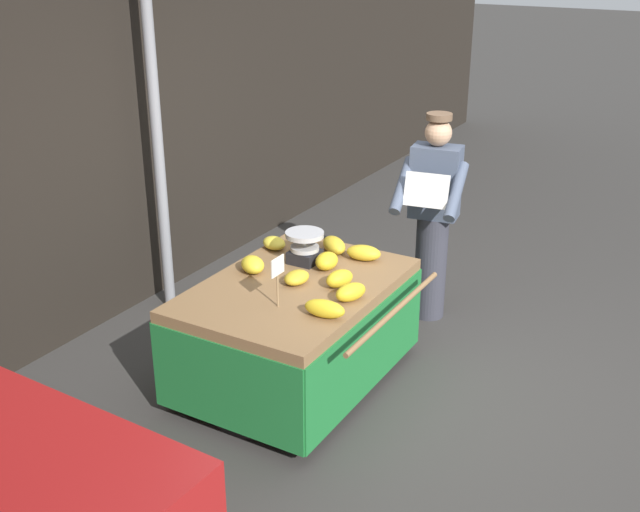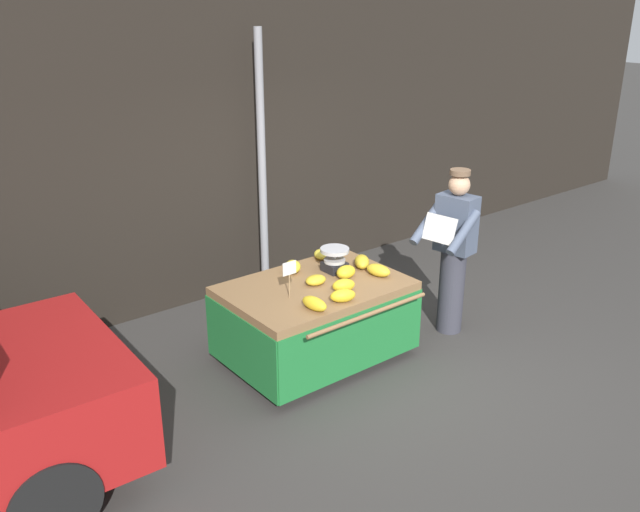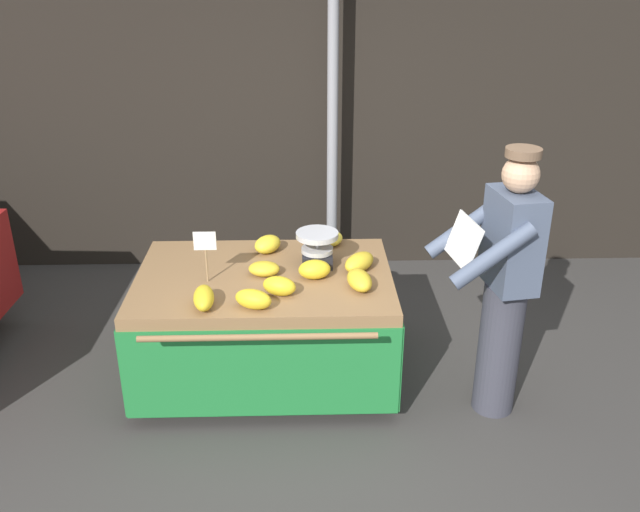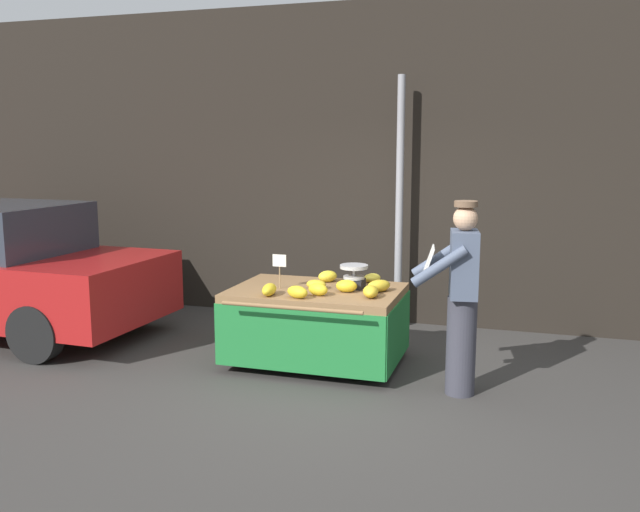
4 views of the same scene
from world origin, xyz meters
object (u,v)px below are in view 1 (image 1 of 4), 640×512
(street_pole, at_px, (157,137))
(banana_bunch_0, at_px, (327,261))
(weighing_scale, at_px, (305,247))
(banana_cart, at_px, (296,310))
(banana_bunch_4, at_px, (325,309))
(banana_bunch_7, at_px, (351,292))
(banana_bunch_6, at_px, (297,278))
(banana_bunch_8, at_px, (334,245))
(price_sign, at_px, (278,271))
(banana_bunch_3, at_px, (274,243))
(banana_bunch_2, at_px, (253,265))
(banana_bunch_1, at_px, (340,279))
(banana_bunch_5, at_px, (364,253))
(vendor_person, at_px, (433,218))

(street_pole, bearing_deg, banana_bunch_0, -96.42)
(weighing_scale, bearing_deg, banana_cart, -158.53)
(banana_cart, distance_m, banana_bunch_4, 0.60)
(banana_bunch_7, bearing_deg, banana_bunch_4, 174.68)
(weighing_scale, relative_size, banana_bunch_6, 1.39)
(banana_bunch_7, height_order, banana_bunch_8, same)
(price_sign, height_order, banana_bunch_8, price_sign)
(banana_bunch_3, bearing_deg, banana_cart, -134.03)
(banana_bunch_2, bearing_deg, banana_bunch_1, -81.37)
(banana_bunch_5, bearing_deg, banana_bunch_7, -159.84)
(banana_bunch_2, relative_size, banana_bunch_3, 1.04)
(vendor_person, bearing_deg, banana_bunch_4, -179.31)
(banana_bunch_1, height_order, banana_bunch_3, banana_bunch_1)
(banana_bunch_5, relative_size, banana_bunch_8, 0.98)
(price_sign, xyz_separation_m, banana_bunch_4, (0.02, -0.33, -0.19))
(weighing_scale, xyz_separation_m, vendor_person, (1.10, -0.54, -0.02))
(banana_cart, distance_m, banana_bunch_6, 0.25)
(price_sign, bearing_deg, banana_cart, 14.38)
(weighing_scale, distance_m, banana_bunch_4, 0.88)
(banana_bunch_4, height_order, banana_bunch_7, banana_bunch_7)
(banana_bunch_4, bearing_deg, street_pole, 67.34)
(street_pole, height_order, banana_bunch_4, street_pole)
(street_pole, xyz_separation_m, banana_bunch_4, (-0.85, -2.03, -0.65))
(banana_bunch_3, distance_m, vendor_person, 1.32)
(banana_bunch_0, relative_size, banana_bunch_8, 0.79)
(banana_bunch_0, height_order, banana_bunch_7, banana_bunch_0)
(vendor_person, bearing_deg, banana_bunch_7, -178.13)
(banana_bunch_3, bearing_deg, banana_bunch_0, -103.75)
(banana_bunch_2, relative_size, banana_bunch_8, 0.82)
(vendor_person, bearing_deg, banana_cart, 164.57)
(banana_bunch_2, bearing_deg, street_pole, 68.00)
(banana_bunch_5, bearing_deg, banana_cart, 160.53)
(banana_bunch_0, distance_m, banana_bunch_4, 0.75)
(street_pole, relative_size, banana_bunch_0, 14.43)
(weighing_scale, bearing_deg, banana_bunch_8, -18.56)
(banana_bunch_2, bearing_deg, banana_bunch_3, 14.16)
(banana_bunch_1, relative_size, banana_bunch_6, 1.04)
(price_sign, relative_size, banana_bunch_6, 1.69)
(price_sign, bearing_deg, street_pole, 62.96)
(street_pole, height_order, banana_bunch_1, street_pole)
(weighing_scale, relative_size, banana_bunch_0, 1.36)
(weighing_scale, xyz_separation_m, banana_bunch_8, (0.27, -0.09, -0.06))
(weighing_scale, relative_size, banana_bunch_2, 1.31)
(vendor_person, bearing_deg, price_sign, 170.25)
(banana_bunch_7, bearing_deg, banana_bunch_0, 46.67)
(weighing_scale, bearing_deg, banana_bunch_0, -96.45)
(banana_bunch_7, relative_size, vendor_person, 0.13)
(banana_bunch_0, xyz_separation_m, banana_bunch_7, (-0.37, -0.39, -0.00))
(weighing_scale, xyz_separation_m, banana_bunch_1, (-0.24, -0.42, -0.06))
(banana_bunch_1, distance_m, vendor_person, 1.35)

